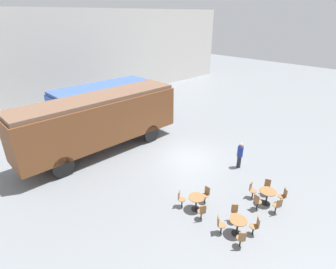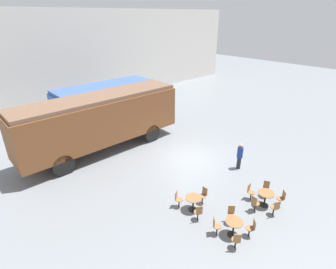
{
  "view_description": "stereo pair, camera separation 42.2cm",
  "coord_description": "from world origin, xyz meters",
  "views": [
    {
      "loc": [
        -11.1,
        -9.7,
        8.46
      ],
      "look_at": [
        -0.78,
        1.0,
        1.6
      ],
      "focal_mm": 28.0,
      "sensor_mm": 36.0,
      "label": 1
    },
    {
      "loc": [
        -10.79,
        -9.99,
        8.46
      ],
      "look_at": [
        -0.78,
        1.0,
        1.6
      ],
      "focal_mm": 28.0,
      "sensor_mm": 36.0,
      "label": 2
    }
  ],
  "objects": [
    {
      "name": "cafe_table_near",
      "position": [
        -0.53,
        -5.66,
        0.57
      ],
      "size": [
        0.79,
        0.79,
        0.74
      ],
      "color": "black",
      "rests_on": "ground_plane"
    },
    {
      "name": "ground_plane",
      "position": [
        0.0,
        0.0,
        0.0
      ],
      "size": [
        80.0,
        80.0,
        0.0
      ],
      "primitive_type": "plane",
      "color": "gray"
    },
    {
      "name": "streamlined_locomotive",
      "position": [
        -0.23,
        8.24,
        2.06
      ],
      "size": [
        9.71,
        2.75,
        3.44
      ],
      "color": "blue",
      "rests_on": "ground_plane"
    },
    {
      "name": "cafe_chair_9",
      "position": [
        -2.7,
        -5.23,
        0.51
      ],
      "size": [
        0.4,
        0.4,
        0.87
      ],
      "rotation": [
        0.0,
        0.0,
        10.18
      ],
      "color": "black",
      "rests_on": "ground_plane"
    },
    {
      "name": "cafe_table_far",
      "position": [
        -3.24,
        -5.74,
        0.55
      ],
      "size": [
        0.73,
        0.73,
        0.75
      ],
      "color": "black",
      "rests_on": "ground_plane"
    },
    {
      "name": "backdrop_wall",
      "position": [
        0.0,
        15.32,
        4.5
      ],
      "size": [
        44.0,
        0.15,
        9.0
      ],
      "color": "silver",
      "rests_on": "ground_plane"
    },
    {
      "name": "cafe_chair_0",
      "position": [
        -1.28,
        -5.54,
        0.51
      ],
      "size": [
        0.37,
        0.36,
        0.87
      ],
      "rotation": [
        0.0,
        0.0,
        6.13
      ],
      "color": "black",
      "rests_on": "ground_plane"
    },
    {
      "name": "cafe_chair_11",
      "position": [
        -3.78,
        -6.24,
        0.51
      ],
      "size": [
        0.4,
        0.4,
        0.87
      ],
      "rotation": [
        0.0,
        0.0,
        13.32
      ],
      "color": "black",
      "rests_on": "ground_plane"
    },
    {
      "name": "cafe_chair_6",
      "position": [
        -3.7,
        -2.89,
        0.51
      ],
      "size": [
        0.39,
        0.4,
        0.87
      ],
      "rotation": [
        0.0,
        0.0,
        5.25
      ],
      "color": "black",
      "rests_on": "ground_plane"
    },
    {
      "name": "visitor_person",
      "position": [
        1.41,
        -2.87,
        0.89
      ],
      "size": [
        0.34,
        0.34,
        1.64
      ],
      "color": "#262633",
      "rests_on": "ground_plane"
    },
    {
      "name": "cafe_chair_10",
      "position": [
        -3.75,
        -5.2,
        0.51
      ],
      "size": [
        0.4,
        0.4,
        0.87
      ],
      "rotation": [
        0.0,
        0.0,
        11.75
      ],
      "color": "black",
      "rests_on": "ground_plane"
    },
    {
      "name": "cafe_chair_1",
      "position": [
        -0.88,
        -6.34,
        0.51
      ],
      "size": [
        0.39,
        0.4,
        0.87
      ],
      "rotation": [
        0.0,
        0.0,
        7.38
      ],
      "color": "black",
      "rests_on": "ground_plane"
    },
    {
      "name": "cafe_chair_5",
      "position": [
        -2.56,
        -3.53,
        0.51
      ],
      "size": [
        0.36,
        0.36,
        0.87
      ],
      "rotation": [
        0.0,
        0.0,
        3.15
      ],
      "color": "black",
      "rests_on": "ground_plane"
    },
    {
      "name": "passenger_coach_wooden",
      "position": [
        -3.33,
        4.67,
        2.3
      ],
      "size": [
        10.84,
        2.59,
        3.82
      ],
      "color": "brown",
      "rests_on": "ground_plane"
    },
    {
      "name": "cafe_chair_4",
      "position": [
        -0.65,
        -4.9,
        0.51
      ],
      "size": [
        0.36,
        0.37,
        0.87
      ],
      "rotation": [
        0.0,
        0.0,
        11.15
      ],
      "color": "black",
      "rests_on": "ground_plane"
    },
    {
      "name": "cafe_table_mid",
      "position": [
        -3.32,
        -3.54,
        0.53
      ],
      "size": [
        0.76,
        0.76,
        0.71
      ],
      "color": "black",
      "rests_on": "ground_plane"
    },
    {
      "name": "cafe_chair_2",
      "position": [
        0.01,
        -6.2,
        0.51
      ],
      "size": [
        0.4,
        0.4,
        0.87
      ],
      "rotation": [
        0.0,
        0.0,
        8.64
      ],
      "color": "black",
      "rests_on": "ground_plane"
    },
    {
      "name": "cafe_chair_3",
      "position": [
        0.15,
        -5.31,
        0.51
      ],
      "size": [
        0.4,
        0.39,
        0.87
      ],
      "rotation": [
        0.0,
        0.0,
        9.9
      ],
      "color": "black",
      "rests_on": "ground_plane"
    },
    {
      "name": "cafe_chair_7",
      "position": [
        -3.69,
        -4.2,
        0.51
      ],
      "size": [
        0.39,
        0.4,
        0.87
      ],
      "rotation": [
        0.0,
        0.0,
        7.34
      ],
      "color": "black",
      "rests_on": "ground_plane"
    },
    {
      "name": "cafe_chair_8",
      "position": [
        -2.74,
        -6.28,
        0.51
      ],
      "size": [
        0.4,
        0.4,
        0.87
      ],
      "rotation": [
        0.0,
        0.0,
        8.6
      ],
      "color": "black",
      "rests_on": "ground_plane"
    }
  ]
}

